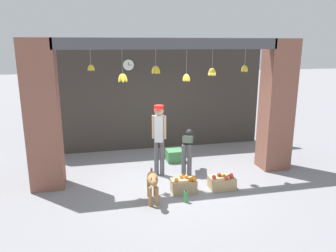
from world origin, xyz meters
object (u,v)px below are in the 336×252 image
shopkeeper (159,134)px  wall_clock (128,65)px  produce_box_green (175,155)px  water_bottle (186,197)px  worker_stooping (188,147)px  fruit_crate_oranges (184,185)px  fruit_crate_apples (222,182)px  dog (153,181)px

shopkeeper → wall_clock: bearing=-57.7°
produce_box_green → water_bottle: size_ratio=1.64×
worker_stooping → produce_box_green: worker_stooping is taller
shopkeeper → worker_stooping: shopkeeper is taller
worker_stooping → fruit_crate_oranges: (-0.39, -1.08, -0.51)m
produce_box_green → worker_stooping: bearing=-81.6°
water_bottle → wall_clock: size_ratio=0.81×
produce_box_green → fruit_crate_oranges: bearing=-97.8°
produce_box_green → wall_clock: (-1.06, 1.25, 2.38)m
produce_box_green → fruit_crate_apples: bearing=-72.1°
worker_stooping → fruit_crate_oranges: 1.25m
shopkeeper → fruit_crate_apples: size_ratio=3.21×
fruit_crate_apples → worker_stooping: bearing=114.8°
produce_box_green → wall_clock: 2.90m
dog → worker_stooping: size_ratio=0.80×
shopkeeper → produce_box_green: size_ratio=4.01×
worker_stooping → fruit_crate_apples: 1.29m
shopkeeper → wall_clock: (-0.47, 2.13, 1.50)m
wall_clock → produce_box_green: bearing=-49.7°
worker_stooping → fruit_crate_apples: size_ratio=1.86×
wall_clock → water_bottle: bearing=-78.9°
produce_box_green → wall_clock: wall_clock is taller
wall_clock → dog: bearing=-88.9°
water_bottle → produce_box_green: bearing=81.7°
fruit_crate_oranges → water_bottle: bearing=-100.6°
dog → worker_stooping: 1.79m
shopkeeper → produce_box_green: shopkeeper is taller
dog → fruit_crate_oranges: dog is taller
water_bottle → fruit_crate_oranges: bearing=79.4°
worker_stooping → fruit_crate_apples: (0.50, -1.08, -0.52)m
dog → fruit_crate_apples: bearing=105.8°
worker_stooping → produce_box_green: (-0.12, 0.84, -0.51)m
dog → water_bottle: 0.74m
dog → shopkeeper: shopkeeper is taller
dog → fruit_crate_apples: dog is taller
water_bottle → wall_clock: 4.43m
fruit_crate_oranges → wall_clock: (-0.80, 3.18, 2.39)m
worker_stooping → produce_box_green: size_ratio=2.32×
dog → fruit_crate_apples: (1.62, 0.30, -0.30)m
dog → shopkeeper: (0.40, 1.35, 0.59)m
fruit_crate_oranges → produce_box_green: size_ratio=1.20×
shopkeeper → worker_stooping: size_ratio=1.73×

